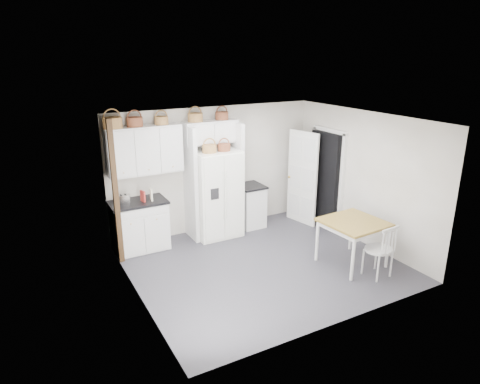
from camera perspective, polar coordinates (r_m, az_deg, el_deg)
floor at (r=7.81m, az=3.09°, el=-9.59°), size 4.50×4.50×0.00m
ceiling at (r=6.99m, az=3.46°, el=9.62°), size 4.50×4.50×0.00m
wall_back at (r=8.99m, az=-3.45°, el=3.06°), size 4.50×0.00×4.50m
wall_left at (r=6.47m, az=-13.98°, el=-3.56°), size 0.00×4.00×4.00m
wall_right at (r=8.65m, az=16.06°, el=1.78°), size 0.00×4.00×4.00m
refrigerator at (r=8.71m, az=-3.22°, el=-0.22°), size 0.92×0.74×1.79m
base_cab_left at (r=8.43m, az=-13.25°, el=-4.45°), size 1.01×0.64×0.93m
base_cab_right at (r=9.30m, az=1.35°, el=-1.92°), size 0.50×0.60×0.88m
dining_table at (r=7.91m, az=14.71°, el=-6.55°), size 1.05×1.05×0.82m
windsor_chair at (r=7.60m, az=17.97°, el=-7.28°), size 0.51×0.47×0.97m
counter_left at (r=8.25m, az=-13.49°, el=-1.32°), size 1.05×0.68×0.04m
counter_right at (r=9.15m, az=1.37°, el=0.80°), size 0.54×0.64×0.04m
toaster at (r=8.15m, az=-15.28°, el=-0.93°), size 0.27×0.21×0.17m
cookbook_red at (r=8.16m, az=-12.84°, el=-0.55°), size 0.06×0.15×0.21m
cookbook_cream at (r=8.20m, az=-11.75°, el=-0.34°), size 0.05×0.15×0.22m
basket_upper_a at (r=7.95m, az=-16.65°, el=8.82°), size 0.34×0.34×0.19m
basket_upper_b at (r=8.05m, az=-13.86°, el=9.07°), size 0.29×0.29×0.17m
basket_upper_c at (r=8.19m, az=-10.44°, el=9.36°), size 0.26×0.26×0.15m
basket_bridge_a at (r=8.42m, az=-5.98°, el=9.85°), size 0.29×0.29×0.17m
basket_bridge_b at (r=8.66m, az=-2.43°, el=10.12°), size 0.27×0.27×0.15m
basket_fridge_a at (r=8.30m, az=-4.10°, el=5.78°), size 0.29×0.29×0.15m
basket_fridge_b at (r=8.43m, az=-2.14°, el=5.96°), size 0.26×0.26×0.14m
upper_cabinet at (r=8.18m, az=-12.60°, el=5.47°), size 1.40×0.34×0.90m
bridge_cabinet at (r=8.59m, az=-3.98°, el=7.99°), size 1.12×0.34×0.45m
fridge_panel_left at (r=8.51m, az=-6.59°, el=1.06°), size 0.08×0.60×2.30m
fridge_panel_right at (r=8.92m, az=-0.52°, el=1.99°), size 0.08×0.60×2.30m
trim_post at (r=7.72m, az=-16.25°, el=-0.19°), size 0.09×0.09×2.60m
doorway_void at (r=9.38m, az=11.29°, el=1.63°), size 0.18×0.85×2.05m
door_slab at (r=9.41m, az=8.30°, el=1.86°), size 0.21×0.79×2.05m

